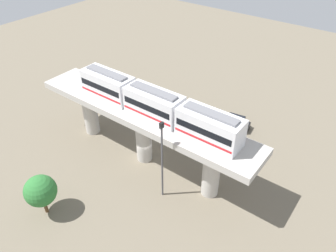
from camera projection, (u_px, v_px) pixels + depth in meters
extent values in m
plane|color=#706654|center=(145.00, 158.00, 40.98)|extent=(120.00, 120.00, 0.00)
cylinder|color=#B7B2AA|center=(90.00, 112.00, 43.68)|extent=(1.90, 1.90, 6.33)
cylinder|color=#B7B2AA|center=(144.00, 138.00, 39.12)|extent=(1.90, 1.90, 6.33)
cylinder|color=#B7B2AA|center=(211.00, 171.00, 34.56)|extent=(1.90, 1.90, 6.33)
cube|color=#B7B2AA|center=(142.00, 113.00, 37.02)|extent=(5.20, 28.85, 0.80)
cube|color=silver|center=(108.00, 85.00, 38.42)|extent=(2.60, 6.60, 3.00)
cube|color=black|center=(108.00, 83.00, 38.28)|extent=(2.64, 6.07, 0.70)
cube|color=red|center=(109.00, 91.00, 38.87)|extent=(2.64, 6.34, 0.24)
cube|color=slate|center=(106.00, 73.00, 37.47)|extent=(1.10, 5.61, 0.24)
cube|color=silver|center=(154.00, 104.00, 35.04)|extent=(2.60, 6.60, 3.00)
cube|color=black|center=(154.00, 102.00, 34.90)|extent=(2.64, 6.07, 0.70)
cube|color=red|center=(154.00, 110.00, 35.49)|extent=(2.64, 6.34, 0.24)
cube|color=slate|center=(154.00, 91.00, 34.09)|extent=(1.10, 5.61, 0.24)
cube|color=silver|center=(210.00, 127.00, 31.66)|extent=(2.60, 6.60, 3.00)
cube|color=black|center=(210.00, 125.00, 31.52)|extent=(2.64, 6.07, 0.70)
cube|color=red|center=(209.00, 134.00, 32.11)|extent=(2.64, 6.34, 0.24)
cube|color=slate|center=(211.00, 113.00, 30.71)|extent=(1.10, 5.61, 0.24)
cube|color=#B2B5BA|center=(136.00, 109.00, 49.22)|extent=(2.68, 4.49, 1.00)
cube|color=black|center=(136.00, 104.00, 48.62)|extent=(2.10, 2.60, 0.76)
cube|color=white|center=(188.00, 137.00, 43.54)|extent=(2.33, 4.40, 1.00)
cube|color=black|center=(189.00, 133.00, 42.95)|extent=(1.93, 2.50, 0.76)
cube|color=black|center=(234.00, 124.00, 45.98)|extent=(2.38, 4.41, 1.00)
cube|color=black|center=(236.00, 119.00, 45.39)|extent=(1.95, 2.51, 0.76)
cylinder|color=brown|center=(45.00, 204.00, 33.57)|extent=(0.36, 0.36, 2.23)
sphere|color=#2D7233|center=(40.00, 191.00, 32.39)|extent=(3.24, 3.24, 3.24)
cylinder|color=#4C4C51|center=(162.00, 164.00, 33.45)|extent=(0.20, 0.20, 9.13)
cube|color=black|center=(162.00, 125.00, 30.58)|extent=(0.44, 0.28, 0.60)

